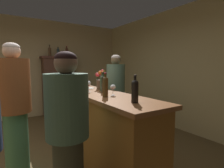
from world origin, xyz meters
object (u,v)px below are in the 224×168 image
(wine_bottle_malbec, at_px, (102,82))
(wine_glass_rear, at_px, (113,87))
(bar_counter, at_px, (95,124))
(flower_arrangement, at_px, (100,81))
(wine_glass_mid, at_px, (89,84))
(patron_tall, at_px, (68,130))
(display_bottle_left, at_px, (50,51))
(display_bottle_midleft, at_px, (58,52))
(wine_bottle_merlot, at_px, (135,90))
(wine_bottle_chardonnay, at_px, (104,83))
(bartender, at_px, (116,94))
(display_bottle_center, at_px, (67,52))
(display_cabinet, at_px, (59,85))
(wine_bottle_pinot, at_px, (105,86))
(wine_glass_front, at_px, (87,82))
(cheese_plate, at_px, (89,88))
(patron_in_navy, at_px, (15,106))

(wine_bottle_malbec, height_order, wine_glass_rear, wine_bottle_malbec)
(bar_counter, xyz_separation_m, flower_arrangement, (0.20, 0.18, 0.67))
(wine_glass_mid, height_order, patron_tall, patron_tall)
(display_bottle_left, relative_size, display_bottle_midleft, 1.09)
(wine_bottle_merlot, bearing_deg, wine_bottle_chardonnay, 85.31)
(bar_counter, bearing_deg, display_bottle_midleft, 85.70)
(bar_counter, bearing_deg, bartender, 31.69)
(wine_bottle_malbec, relative_size, flower_arrangement, 0.89)
(flower_arrangement, distance_m, display_bottle_midleft, 2.64)
(display_bottle_left, distance_m, display_bottle_center, 0.49)
(display_bottle_center, bearing_deg, wine_bottle_merlot, -97.31)
(display_cabinet, distance_m, patron_tall, 3.73)
(wine_bottle_malbec, distance_m, display_bottle_midleft, 2.84)
(display_bottle_left, bearing_deg, display_bottle_center, 0.00)
(wine_bottle_pinot, distance_m, flower_arrangement, 0.76)
(wine_glass_front, bearing_deg, display_bottle_midleft, 88.01)
(bar_counter, distance_m, cheese_plate, 0.64)
(cheese_plate, bearing_deg, display_cabinet, 86.67)
(display_cabinet, distance_m, wine_bottle_malbec, 2.77)
(display_bottle_midleft, height_order, patron_tall, display_bottle_midleft)
(wine_glass_rear, bearing_deg, patron_tall, -151.70)
(flower_arrangement, relative_size, display_bottle_midleft, 1.15)
(patron_in_navy, xyz_separation_m, bartender, (1.77, 0.34, -0.04))
(wine_bottle_pinot, bearing_deg, wine_bottle_malbec, 64.56)
(wine_bottle_merlot, distance_m, cheese_plate, 1.34)
(wine_glass_mid, distance_m, patron_in_navy, 1.02)
(wine_bottle_chardonnay, distance_m, cheese_plate, 0.56)
(bartender, bearing_deg, cheese_plate, -4.38)
(flower_arrangement, bearing_deg, display_bottle_midleft, 89.81)
(patron_tall, bearing_deg, wine_bottle_merlot, -39.66)
(wine_bottle_pinot, xyz_separation_m, cheese_plate, (0.18, 0.86, -0.14))
(display_bottle_midleft, bearing_deg, display_bottle_left, 180.00)
(display_bottle_center, xyz_separation_m, patron_in_navy, (-1.56, -2.66, -0.93))
(wine_glass_mid, height_order, flower_arrangement, flower_arrangement)
(bartender, bearing_deg, wine_bottle_merlot, 52.24)
(wine_bottle_pinot, relative_size, wine_bottle_merlot, 1.04)
(display_cabinet, height_order, display_bottle_center, display_bottle_center)
(wine_bottle_merlot, xyz_separation_m, display_bottle_center, (0.48, 3.72, 0.68))
(wine_glass_rear, distance_m, display_bottle_left, 3.27)
(wine_bottle_pinot, bearing_deg, patron_in_navy, 149.03)
(wine_glass_rear, height_order, display_bottle_center, display_bottle_center)
(bar_counter, distance_m, wine_glass_front, 0.86)
(wine_bottle_pinot, bearing_deg, wine_glass_front, 77.58)
(wine_bottle_pinot, bearing_deg, bar_counter, 78.06)
(display_bottle_midleft, bearing_deg, display_bottle_center, 0.00)
(wine_bottle_merlot, bearing_deg, bartender, 63.89)
(wine_glass_front, xyz_separation_m, display_bottle_center, (0.33, 2.16, 0.73))
(wine_bottle_pinot, distance_m, bartender, 1.25)
(wine_bottle_merlot, distance_m, display_bottle_midleft, 3.79)
(display_cabinet, bearing_deg, display_bottle_midleft, 180.00)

